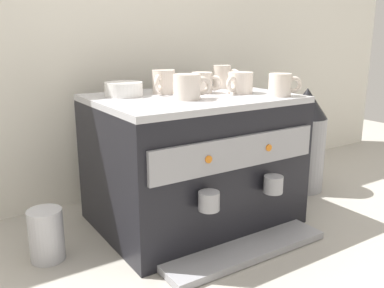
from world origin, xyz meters
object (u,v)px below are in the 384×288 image
Objects in this scene: ceramic_cup_4 at (163,82)px; ceramic_cup_5 at (203,83)px; espresso_machine at (193,160)px; ceramic_cup_3 at (281,85)px; coffee_grinder at (303,140)px; ceramic_bowl_0 at (124,89)px; ceramic_cup_2 at (240,83)px; milk_pitcher at (46,235)px; ceramic_bowl_1 at (194,84)px; ceramic_cup_0 at (223,77)px; ceramic_cup_1 at (188,87)px.

ceramic_cup_5 is (0.11, -0.06, -0.00)m from ceramic_cup_4.
ceramic_cup_3 is at bearing -35.35° from espresso_machine.
ceramic_bowl_0 is at bearing 172.03° from coffee_grinder.
ceramic_cup_3 reaches higher than ceramic_cup_2.
ceramic_bowl_1 is at bearing 13.69° from milk_pitcher.
espresso_machine is at bearing 167.12° from ceramic_cup_2.
ceramic_cup_3 reaches higher than ceramic_cup_5.
ceramic_bowl_0 is at bearing 162.96° from ceramic_cup_5.
ceramic_cup_3 is 0.43m from coffee_grinder.
ceramic_cup_0 is 0.24m from ceramic_cup_4.
ceramic_cup_4 is (-0.27, 0.25, 0.00)m from ceramic_cup_3.
ceramic_cup_0 is 0.82× the size of ceramic_cup_2.
coffee_grinder is at bearing -17.90° from ceramic_bowl_1.
ceramic_cup_4 is 0.13m from ceramic_cup_5.
ceramic_cup_5 is at bearing 144.03° from ceramic_cup_2.
ceramic_cup_5 is (0.11, 0.09, -0.00)m from ceramic_cup_1.
coffee_grinder is (0.37, 0.04, -0.25)m from ceramic_cup_2.
milk_pitcher is at bearing -168.22° from ceramic_cup_4.
ceramic_cup_2 and ceramic_cup_5 have the same top height.
ceramic_cup_3 is (0.27, -0.10, -0.00)m from ceramic_cup_1.
coffee_grinder is (0.42, -0.14, -0.23)m from ceramic_bowl_1.
ceramic_cup_5 is (-0.16, 0.19, -0.00)m from ceramic_cup_3.
milk_pitcher is (-0.47, 0.01, -0.13)m from espresso_machine.
ceramic_cup_2 is 0.14m from ceramic_cup_3.
espresso_machine is 5.05× the size of ceramic_cup_1.
ceramic_cup_0 is 0.43m from coffee_grinder.
ceramic_bowl_0 reaches higher than milk_pitcher.
ceramic_cup_3 is at bearing -13.20° from milk_pitcher.
coffee_grinder is at bearing 6.62° from ceramic_cup_1.
ceramic_cup_2 is at bearing -72.95° from ceramic_bowl_1.
milk_pitcher is (-0.29, -0.10, -0.36)m from ceramic_bowl_0.
espresso_machine is 5.17× the size of ceramic_bowl_0.
ceramic_cup_0 is 0.85× the size of ceramic_bowl_1.
ceramic_cup_1 is 0.15m from ceramic_cup_4.
espresso_machine is 0.49m from milk_pitcher.
ceramic_cup_4 is at bearing -161.19° from ceramic_bowl_1.
ceramic_cup_3 reaches higher than ceramic_bowl_1.
ceramic_cup_4 is 0.88× the size of ceramic_bowl_1.
ceramic_cup_1 reaches higher than ceramic_cup_3.
ceramic_cup_1 reaches higher than espresso_machine.
ceramic_cup_4 is at bearing 11.78° from milk_pitcher.
ceramic_bowl_0 is (-0.13, 0.17, -0.02)m from ceramic_cup_1.
ceramic_bowl_1 is at bearing 153.82° from ceramic_cup_0.
ceramic_bowl_0 is 0.28m from ceramic_bowl_1.
ceramic_bowl_1 is (0.04, 0.11, -0.02)m from ceramic_cup_5.
ceramic_cup_5 reaches higher than ceramic_bowl_0.
ceramic_cup_4 is at bearing 151.61° from ceramic_cup_5.
ceramic_cup_4 reaches higher than ceramic_bowl_0.
espresso_machine is at bearing -124.55° from ceramic_bowl_1.
espresso_machine is at bearing -61.31° from ceramic_cup_4.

